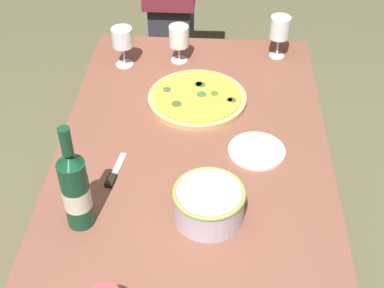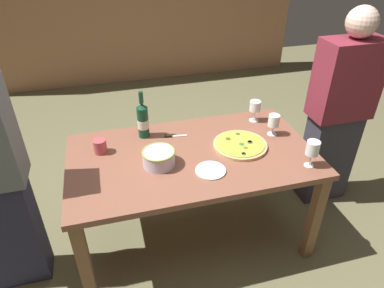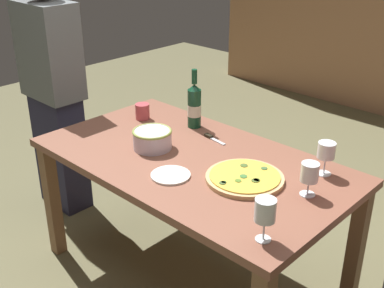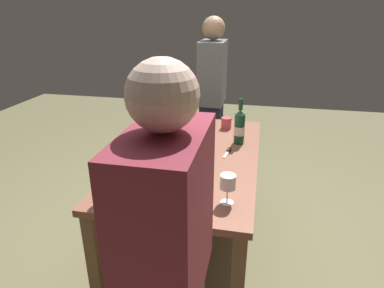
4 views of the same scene
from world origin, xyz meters
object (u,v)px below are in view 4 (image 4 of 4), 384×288
(dining_table, at_px, (192,166))
(wine_bottle, at_px, (239,127))
(pizza, at_px, (181,175))
(side_plate, at_px, (160,154))
(person_host, at_px, (212,100))
(person_guest_left, at_px, (169,284))
(serving_bowl, at_px, (190,135))
(wine_glass_by_bottle, at_px, (106,179))
(pizza_knife, at_px, (228,152))
(wine_glass_near_pizza, at_px, (228,183))
(cup_amber, at_px, (226,123))
(wine_glass_far_left, at_px, (184,186))

(dining_table, relative_size, wine_bottle, 4.70)
(pizza, bearing_deg, side_plate, -142.39)
(person_host, relative_size, person_guest_left, 1.03)
(serving_bowl, xyz_separation_m, side_plate, (0.29, -0.15, -0.05))
(dining_table, xyz_separation_m, wine_glass_by_bottle, (0.67, -0.31, 0.22))
(dining_table, distance_m, serving_bowl, 0.28)
(pizza, height_order, side_plate, pizza)
(side_plate, distance_m, person_guest_left, 1.20)
(pizza_knife, height_order, person_host, person_host)
(pizza_knife, bearing_deg, side_plate, -72.91)
(dining_table, bearing_deg, wine_bottle, 131.83)
(serving_bowl, height_order, pizza_knife, serving_bowl)
(pizza, xyz_separation_m, wine_bottle, (-0.60, 0.30, 0.12))
(wine_glass_near_pizza, bearing_deg, pizza_knife, -174.14)
(wine_glass_near_pizza, relative_size, pizza_knife, 1.02)
(pizza, relative_size, cup_amber, 3.88)
(side_plate, bearing_deg, person_guest_left, 18.32)
(pizza, distance_m, side_plate, 0.35)
(pizza, relative_size, wine_glass_by_bottle, 2.06)
(wine_bottle, height_order, wine_glass_far_left, wine_bottle)
(wine_glass_near_pizza, height_order, pizza_knife, wine_glass_near_pizza)
(wine_glass_near_pizza, bearing_deg, pizza, -127.40)
(person_host, bearing_deg, cup_amber, 17.15)
(wine_bottle, height_order, side_plate, wine_bottle)
(serving_bowl, relative_size, wine_bottle, 0.61)
(serving_bowl, bearing_deg, side_plate, -27.17)
(pizza_knife, height_order, person_guest_left, person_guest_left)
(wine_bottle, distance_m, person_guest_left, 1.48)
(wine_glass_far_left, relative_size, side_plate, 0.82)
(side_plate, height_order, person_host, person_host)
(dining_table, height_order, person_guest_left, person_guest_left)
(pizza, height_order, pizza_knife, pizza)
(side_plate, xyz_separation_m, person_guest_left, (1.14, 0.38, 0.04))
(wine_glass_far_left, bearing_deg, serving_bowl, -170.02)
(wine_glass_far_left, distance_m, person_guest_left, 0.59)
(serving_bowl, distance_m, person_guest_left, 1.45)
(wine_glass_by_bottle, distance_m, pizza_knife, 0.94)
(pizza, xyz_separation_m, wine_glass_by_bottle, (0.33, -0.32, 0.11))
(dining_table, xyz_separation_m, wine_glass_near_pizza, (0.57, 0.31, 0.21))
(dining_table, xyz_separation_m, wine_bottle, (-0.27, 0.30, 0.22))
(cup_amber, relative_size, person_host, 0.06)
(wine_bottle, bearing_deg, side_plate, -57.07)
(pizza, bearing_deg, person_guest_left, 10.84)
(cup_amber, bearing_deg, serving_bowl, -33.97)
(dining_table, height_order, wine_glass_near_pizza, wine_glass_near_pizza)
(wine_glass_near_pizza, bearing_deg, wine_glass_far_left, -78.02)
(cup_amber, height_order, person_host, person_host)
(serving_bowl, relative_size, wine_glass_far_left, 1.35)
(pizza_knife, bearing_deg, wine_glass_near_pizza, 5.86)
(pizza, relative_size, person_host, 0.22)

